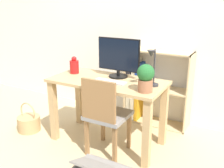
% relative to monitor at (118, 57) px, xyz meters
% --- Properties ---
extents(ground_plane, '(10.00, 10.00, 0.00)m').
position_rel_monitor_xyz_m(ground_plane, '(-0.04, -0.16, -0.95)').
color(ground_plane, '#CCB284').
extents(wall_back, '(8.00, 0.05, 2.60)m').
position_rel_monitor_xyz_m(wall_back, '(-0.04, 0.71, 0.35)').
color(wall_back, silver).
rests_on(wall_back, ground_plane).
extents(desk, '(1.22, 0.60, 0.73)m').
position_rel_monitor_xyz_m(desk, '(-0.04, -0.16, -0.38)').
color(desk, tan).
rests_on(desk, ground_plane).
extents(monitor, '(0.49, 0.21, 0.42)m').
position_rel_monitor_xyz_m(monitor, '(0.00, 0.00, 0.00)').
color(monitor, black).
rests_on(monitor, desk).
extents(keyboard, '(0.34, 0.11, 0.02)m').
position_rel_monitor_xyz_m(keyboard, '(0.02, -0.22, -0.22)').
color(keyboard, '#B2B2B7').
rests_on(keyboard, desk).
extents(vase, '(0.10, 0.10, 0.20)m').
position_rel_monitor_xyz_m(vase, '(-0.51, -0.11, -0.14)').
color(vase, red).
rests_on(vase, desk).
extents(desk_lamp, '(0.10, 0.19, 0.37)m').
position_rel_monitor_xyz_m(desk_lamp, '(0.45, -0.17, -0.00)').
color(desk_lamp, '#2D2D33').
rests_on(desk_lamp, desk).
extents(potted_plant, '(0.16, 0.16, 0.26)m').
position_rel_monitor_xyz_m(potted_plant, '(0.44, -0.31, -0.09)').
color(potted_plant, '#9E6647').
rests_on(potted_plant, desk).
extents(chair, '(0.40, 0.40, 0.84)m').
position_rel_monitor_xyz_m(chair, '(0.06, -0.40, -0.50)').
color(chair, gray).
rests_on(chair, ground_plane).
extents(bookshelf, '(0.81, 0.28, 0.96)m').
position_rel_monitor_xyz_m(bookshelf, '(0.12, 0.54, -0.51)').
color(bookshelf, '#D8BC8C').
rests_on(bookshelf, ground_plane).
extents(basket, '(0.27, 0.27, 0.36)m').
position_rel_monitor_xyz_m(basket, '(-1.02, -0.40, -0.85)').
color(basket, tan).
rests_on(basket, ground_plane).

